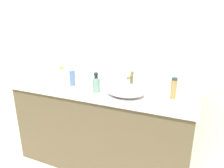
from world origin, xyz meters
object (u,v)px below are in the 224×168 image
at_px(perfume_bottle, 62,75).
at_px(spray_can, 174,89).
at_px(sink_basin, 126,90).
at_px(lotion_bottle, 72,78).
at_px(soap_dispenser, 96,84).

relative_size(perfume_bottle, spray_can, 0.97).
bearing_deg(spray_can, perfume_bottle, -179.76).
xyz_separation_m(sink_basin, spray_can, (0.39, 0.10, 0.04)).
distance_m(sink_basin, lotion_bottle, 0.60).
xyz_separation_m(lotion_bottle, spray_can, (0.98, 0.03, 0.01)).
distance_m(sink_basin, spray_can, 0.40).
relative_size(sink_basin, lotion_bottle, 1.99).
xyz_separation_m(sink_basin, lotion_bottle, (-0.59, 0.07, 0.03)).
bearing_deg(spray_can, lotion_bottle, -178.02).
bearing_deg(spray_can, sink_basin, -165.74).
distance_m(soap_dispenser, spray_can, 0.68).
relative_size(sink_basin, perfume_bottle, 1.94).
bearing_deg(lotion_bottle, soap_dispenser, -14.29).
bearing_deg(lotion_bottle, spray_can, 1.98).
bearing_deg(sink_basin, lotion_bottle, 173.73).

